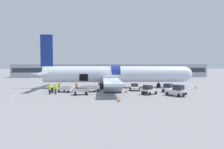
% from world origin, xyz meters
% --- Properties ---
extents(ground_plane, '(500.00, 500.00, 0.00)m').
position_xyz_m(ground_plane, '(0.00, 0.00, 0.00)').
color(ground_plane, gray).
extents(terminal_strip, '(78.44, 9.35, 5.23)m').
position_xyz_m(terminal_strip, '(0.00, 45.11, 2.62)').
color(terminal_strip, '#9EA3AD').
rests_on(terminal_strip, ground_plane).
extents(airplane, '(33.40, 29.93, 11.12)m').
position_xyz_m(airplane, '(-1.31, 3.51, 2.79)').
color(airplane, silver).
rests_on(airplane, ground_plane).
extents(baggage_tug_lead, '(2.80, 3.35, 1.77)m').
position_xyz_m(baggage_tug_lead, '(7.78, -8.40, 0.74)').
color(baggage_tug_lead, silver).
rests_on(baggage_tug_lead, ground_plane).
extents(baggage_tug_mid, '(3.07, 3.30, 1.50)m').
position_xyz_m(baggage_tug_mid, '(8.33, -3.53, 0.66)').
color(baggage_tug_mid, silver).
rests_on(baggage_tug_mid, ground_plane).
extents(baggage_tug_rear, '(2.80, 2.64, 1.57)m').
position_xyz_m(baggage_tug_rear, '(3.94, -6.55, 0.66)').
color(baggage_tug_rear, silver).
rests_on(baggage_tug_rear, ground_plane).
extents(baggage_tug_spare, '(2.07, 2.52, 1.32)m').
position_xyz_m(baggage_tug_spare, '(2.43, -1.48, 0.57)').
color(baggage_tug_spare, silver).
rests_on(baggage_tug_spare, ground_plane).
extents(baggage_cart_loading, '(3.66, 2.68, 0.95)m').
position_xyz_m(baggage_cart_loading, '(-10.01, -2.90, 0.46)').
color(baggage_cart_loading, silver).
rests_on(baggage_cart_loading, ground_plane).
extents(baggage_cart_queued, '(4.23, 2.69, 1.07)m').
position_xyz_m(baggage_cart_queued, '(-5.79, -2.29, 0.54)').
color(baggage_cart_queued, silver).
rests_on(baggage_cart_queued, ground_plane).
extents(baggage_cart_empty, '(3.54, 2.25, 1.09)m').
position_xyz_m(baggage_cart_empty, '(-7.02, -6.25, 0.59)').
color(baggage_cart_empty, '#B7BABF').
rests_on(baggage_cart_empty, ground_plane).
extents(ground_crew_loader_a, '(0.56, 0.49, 1.63)m').
position_xyz_m(ground_crew_loader_a, '(-11.86, -0.30, 0.86)').
color(ground_crew_loader_a, '#1E2338').
rests_on(ground_crew_loader_a, ground_plane).
extents(ground_crew_loader_b, '(0.50, 0.50, 1.56)m').
position_xyz_m(ground_crew_loader_b, '(-12.31, -5.52, 0.82)').
color(ground_crew_loader_b, '#2D2D33').
rests_on(ground_crew_loader_b, ground_plane).
extents(ground_crew_driver, '(0.54, 0.48, 1.58)m').
position_xyz_m(ground_crew_driver, '(-8.59, -0.23, 0.83)').
color(ground_crew_driver, '#2D2D33').
rests_on(ground_crew_driver, ground_plane).
extents(ground_crew_supervisor, '(0.63, 0.55, 1.85)m').
position_xyz_m(ground_crew_supervisor, '(-11.37, -5.45, 0.97)').
color(ground_crew_supervisor, '#2D2D33').
rests_on(ground_crew_supervisor, ground_plane).
extents(ground_crew_helper, '(0.46, 0.55, 1.60)m').
position_xyz_m(ground_crew_helper, '(-13.23, -2.24, 0.84)').
color(ground_crew_helper, '#1E2338').
rests_on(ground_crew_helper, ground_plane).
extents(suitcase_on_tarmac_upright, '(0.53, 0.22, 0.80)m').
position_xyz_m(suitcase_on_tarmac_upright, '(-12.33, -3.88, 0.35)').
color(suitcase_on_tarmac_upright, '#2D2D33').
rests_on(suitcase_on_tarmac_upright, ground_plane).
extents(safety_cone_nose, '(0.45, 0.45, 0.55)m').
position_xyz_m(safety_cone_nose, '(15.84, 1.79, 0.25)').
color(safety_cone_nose, black).
rests_on(safety_cone_nose, ground_plane).
extents(safety_cone_engine_left, '(0.44, 0.44, 0.70)m').
position_xyz_m(safety_cone_engine_left, '(-1.52, -12.66, 0.33)').
color(safety_cone_engine_left, black).
rests_on(safety_cone_engine_left, ground_plane).
extents(safety_cone_wingtip, '(0.58, 0.58, 0.61)m').
position_xyz_m(safety_cone_wingtip, '(0.54, -3.82, 0.28)').
color(safety_cone_wingtip, black).
rests_on(safety_cone_wingtip, ground_plane).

